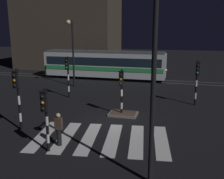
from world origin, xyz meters
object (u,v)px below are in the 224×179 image
(traffic_light_kerb_mid_left, at_px, (45,111))
(street_lamp_trackside_left, at_px, (72,45))
(traffic_light_corner_far_right, at_px, (197,76))
(traffic_light_corner_near_left, at_px, (17,91))
(traffic_light_median_centre, at_px, (121,86))
(pedestrian_waiting_at_kerb, at_px, (59,129))
(street_lamp_near_kerb, at_px, (153,64))
(tram, at_px, (104,64))
(traffic_light_corner_far_left, at_px, (68,71))

(traffic_light_kerb_mid_left, distance_m, street_lamp_trackside_left, 14.63)
(traffic_light_corner_far_right, bearing_deg, traffic_light_corner_near_left, -141.70)
(traffic_light_median_centre, bearing_deg, traffic_light_kerb_mid_left, -109.41)
(traffic_light_kerb_mid_left, height_order, pedestrian_waiting_at_kerb, traffic_light_kerb_mid_left)
(street_lamp_near_kerb, bearing_deg, tram, 110.87)
(traffic_light_corner_near_left, bearing_deg, traffic_light_kerb_mid_left, -36.32)
(traffic_light_corner_far_left, distance_m, pedestrian_waiting_at_kerb, 9.62)
(traffic_light_corner_far_right, bearing_deg, street_lamp_near_kerb, -100.37)
(traffic_light_median_centre, xyz_separation_m, pedestrian_waiting_at_kerb, (-1.95, -5.38, -1.19))
(traffic_light_corner_far_left, height_order, street_lamp_near_kerb, street_lamp_near_kerb)
(traffic_light_median_centre, height_order, tram, tram)
(traffic_light_median_centre, height_order, traffic_light_corner_far_left, traffic_light_corner_far_left)
(traffic_light_corner_near_left, xyz_separation_m, street_lamp_trackside_left, (-1.64, 11.63, 1.85))
(street_lamp_trackside_left, distance_m, tram, 5.88)
(traffic_light_kerb_mid_left, xyz_separation_m, street_lamp_trackside_left, (-4.52, 13.74, 2.16))
(traffic_light_corner_far_right, relative_size, traffic_light_corner_near_left, 0.96)
(traffic_light_corner_far_right, height_order, traffic_light_corner_far_left, traffic_light_corner_far_left)
(traffic_light_corner_near_left, height_order, street_lamp_trackside_left, street_lamp_trackside_left)
(traffic_light_kerb_mid_left, distance_m, tram, 18.97)
(traffic_light_corner_far_right, distance_m, traffic_light_kerb_mid_left, 12.26)
(traffic_light_corner_near_left, xyz_separation_m, pedestrian_waiting_at_kerb, (3.11, -1.32, -1.48))
(traffic_light_corner_far_right, relative_size, pedestrian_waiting_at_kerb, 2.00)
(traffic_light_median_centre, height_order, pedestrian_waiting_at_kerb, traffic_light_median_centre)
(street_lamp_near_kerb, bearing_deg, pedestrian_waiting_at_kerb, 154.27)
(street_lamp_near_kerb, height_order, tram, street_lamp_near_kerb)
(traffic_light_corner_near_left, bearing_deg, traffic_light_corner_far_right, 38.30)
(traffic_light_corner_near_left, height_order, tram, tram)
(traffic_light_corner_near_left, relative_size, traffic_light_corner_far_left, 1.02)
(traffic_light_kerb_mid_left, relative_size, street_lamp_trackside_left, 0.47)
(traffic_light_corner_far_left, xyz_separation_m, pedestrian_waiting_at_kerb, (3.45, -8.87, -1.43))
(traffic_light_median_centre, relative_size, street_lamp_near_kerb, 0.44)
(street_lamp_trackside_left, bearing_deg, traffic_light_kerb_mid_left, -71.79)
(traffic_light_corner_far_left, height_order, tram, tram)
(traffic_light_corner_far_right, bearing_deg, traffic_light_corner_far_left, -178.17)
(traffic_light_median_centre, distance_m, street_lamp_trackside_left, 10.32)
(traffic_light_corner_far_right, distance_m, street_lamp_near_kerb, 11.91)
(traffic_light_corner_far_right, height_order, street_lamp_near_kerb, street_lamp_near_kerb)
(traffic_light_corner_far_right, bearing_deg, traffic_light_kerb_mid_left, -125.39)
(traffic_light_corner_far_right, distance_m, tram, 13.18)
(traffic_light_kerb_mid_left, relative_size, pedestrian_waiting_at_kerb, 1.81)
(traffic_light_corner_near_left, distance_m, tram, 16.66)
(traffic_light_corner_near_left, relative_size, tram, 0.25)
(traffic_light_kerb_mid_left, bearing_deg, traffic_light_corner_near_left, 143.68)
(traffic_light_corner_far_left, distance_m, tram, 9.13)
(traffic_light_kerb_mid_left, bearing_deg, traffic_light_corner_far_right, 54.61)
(traffic_light_corner_far_left, xyz_separation_m, street_lamp_trackside_left, (-1.30, 4.07, 1.90))
(traffic_light_kerb_mid_left, distance_m, traffic_light_corner_far_left, 10.19)
(street_lamp_trackside_left, bearing_deg, traffic_light_median_centre, -48.47)
(traffic_light_corner_far_right, bearing_deg, tram, 138.26)
(tram, bearing_deg, traffic_light_corner_far_right, -41.74)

